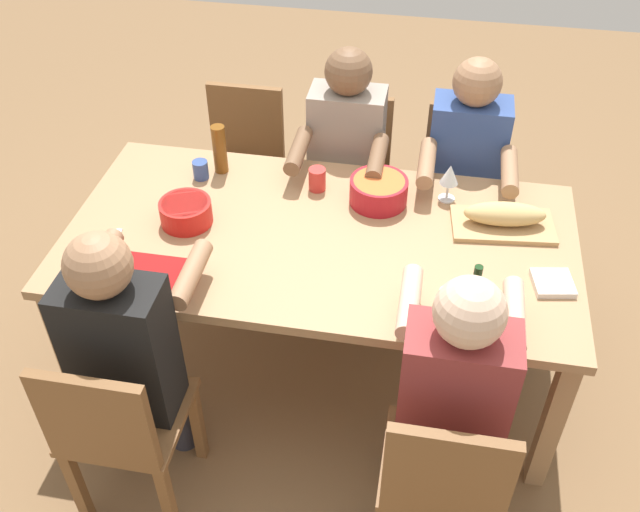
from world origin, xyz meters
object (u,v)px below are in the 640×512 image
(cup_far_left, at_px, (201,170))
(napkin_stack, at_px, (553,283))
(dining_table, at_px, (320,249))
(diner_far_right, at_px, (465,167))
(diner_near_right, at_px, (453,391))
(serving_bowl_pasta, at_px, (186,211))
(chair_far_left, at_px, (244,161))
(serving_bowl_fruit, at_px, (379,190))
(cutting_board, at_px, (503,225))
(bread_loaf, at_px, (505,214))
(cup_far_center, at_px, (317,179))
(chair_far_right, at_px, (460,183))
(cup_near_right, at_px, (449,300))
(chair_near_right, at_px, (443,478))
(chair_near_left, at_px, (118,427))
(diner_near_left, at_px, (127,345))
(diner_far_center, at_px, (345,155))
(chair_far_center, at_px, (350,171))
(beer_bottle, at_px, (220,149))
(wine_bottle, at_px, (471,308))

(cup_far_left, xyz_separation_m, napkin_stack, (1.45, -0.43, -0.03))
(dining_table, relative_size, diner_far_right, 1.66)
(diner_near_right, xyz_separation_m, napkin_stack, (0.33, 0.51, 0.05))
(diner_near_right, height_order, serving_bowl_pasta, diner_near_right)
(chair_far_left, xyz_separation_m, serving_bowl_fruit, (0.75, -0.57, 0.32))
(cutting_board, relative_size, bread_loaf, 1.25)
(cutting_board, bearing_deg, cup_far_center, 170.83)
(chair_far_left, distance_m, napkin_stack, 1.74)
(chair_far_right, height_order, diner_far_right, diner_far_right)
(diner_far_right, xyz_separation_m, bread_loaf, (0.15, -0.47, 0.11))
(cup_far_center, xyz_separation_m, cup_near_right, (0.58, -0.62, -0.01))
(chair_near_right, distance_m, serving_bowl_pasta, 1.39)
(chair_near_left, distance_m, serving_bowl_fruit, 1.36)
(serving_bowl_pasta, distance_m, bread_loaf, 1.25)
(chair_far_left, bearing_deg, cutting_board, -27.60)
(chair_near_left, relative_size, cup_near_right, 10.64)
(chair_near_left, relative_size, cutting_board, 2.12)
(diner_far_right, xyz_separation_m, napkin_stack, (0.33, -0.78, 0.05))
(cup_far_center, bearing_deg, napkin_stack, -24.86)
(dining_table, bearing_deg, chair_near_left, -123.43)
(diner_near_left, relative_size, napkin_stack, 8.57)
(diner_far_center, distance_m, chair_near_left, 1.59)
(chair_far_center, xyz_separation_m, serving_bowl_fruit, (0.20, -0.57, 0.32))
(cutting_board, xyz_separation_m, cup_far_left, (-1.28, 0.12, 0.03))
(cup_far_left, xyz_separation_m, cup_near_right, (1.09, -0.61, -0.00))
(chair_far_center, height_order, bread_loaf, same)
(chair_far_right, bearing_deg, chair_far_left, 180.00)
(chair_near_right, relative_size, diner_near_right, 0.71)
(beer_bottle, bearing_deg, chair_near_left, -92.18)
(napkin_stack, bearing_deg, chair_near_right, -115.37)
(wine_bottle, bearing_deg, chair_far_right, 91.43)
(chair_far_center, relative_size, cup_far_center, 8.62)
(bread_loaf, bearing_deg, chair_near_right, -98.74)
(cup_far_left, height_order, napkin_stack, cup_far_left)
(bread_loaf, bearing_deg, chair_far_right, 103.31)
(diner_far_center, bearing_deg, chair_near_right, -69.64)
(chair_far_center, xyz_separation_m, cup_far_left, (-0.57, -0.54, 0.30))
(serving_bowl_pasta, distance_m, wine_bottle, 1.19)
(cutting_board, relative_size, napkin_stack, 2.86)
(cup_far_left, bearing_deg, cutting_board, -5.19)
(chair_far_right, relative_size, chair_near_right, 1.00)
(serving_bowl_pasta, distance_m, cup_near_right, 1.09)
(diner_far_right, distance_m, serving_bowl_pasta, 1.27)
(wine_bottle, height_order, cup_far_left, wine_bottle)
(diner_far_center, relative_size, diner_near_left, 1.00)
(diner_near_left, xyz_separation_m, wine_bottle, (1.13, 0.23, 0.15))
(bread_loaf, xyz_separation_m, wine_bottle, (-0.12, -0.59, 0.04))
(beer_bottle, relative_size, cup_far_center, 2.23)
(dining_table, xyz_separation_m, chair_near_left, (-0.55, -0.83, -0.18))
(dining_table, xyz_separation_m, diner_near_right, (0.55, -0.65, 0.03))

